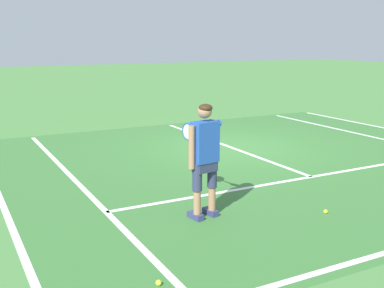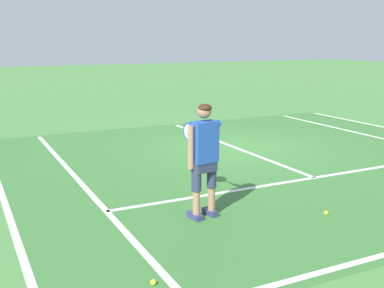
% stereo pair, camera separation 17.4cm
% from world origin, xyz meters
% --- Properties ---
extents(ground_plane, '(80.00, 80.00, 0.00)m').
position_xyz_m(ground_plane, '(0.00, 0.00, 0.00)').
color(ground_plane, '#477F3D').
extents(court_inner_surface, '(10.98, 9.81, 0.00)m').
position_xyz_m(court_inner_surface, '(0.00, -1.24, 0.00)').
color(court_inner_surface, '#387033').
rests_on(court_inner_surface, ground).
extents(line_service, '(8.23, 0.10, 0.01)m').
position_xyz_m(line_service, '(0.00, -2.93, 0.00)').
color(line_service, white).
rests_on(line_service, ground).
extents(line_centre_service, '(0.10, 6.40, 0.01)m').
position_xyz_m(line_centre_service, '(0.00, 0.27, 0.00)').
color(line_centre_service, white).
rests_on(line_centre_service, ground).
extents(line_singles_left, '(0.10, 9.41, 0.01)m').
position_xyz_m(line_singles_left, '(-4.12, -1.24, 0.00)').
color(line_singles_left, white).
rests_on(line_singles_left, ground).
extents(line_doubles_left, '(0.10, 9.41, 0.01)m').
position_xyz_m(line_doubles_left, '(-5.49, -1.24, 0.00)').
color(line_doubles_left, white).
rests_on(line_doubles_left, ground).
extents(tennis_player, '(0.60, 1.18, 1.71)m').
position_xyz_m(tennis_player, '(-2.88, -3.81, 0.99)').
color(tennis_player, navy).
rests_on(tennis_player, ground).
extents(tennis_ball_near_feet, '(0.07, 0.07, 0.07)m').
position_xyz_m(tennis_ball_near_feet, '(-4.31, -5.36, 0.03)').
color(tennis_ball_near_feet, '#CCE02D').
rests_on(tennis_ball_near_feet, ground).
extents(tennis_ball_by_baseline, '(0.07, 0.07, 0.07)m').
position_xyz_m(tennis_ball_by_baseline, '(-1.17, -4.56, 0.03)').
color(tennis_ball_by_baseline, '#CCE02D').
rests_on(tennis_ball_by_baseline, ground).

